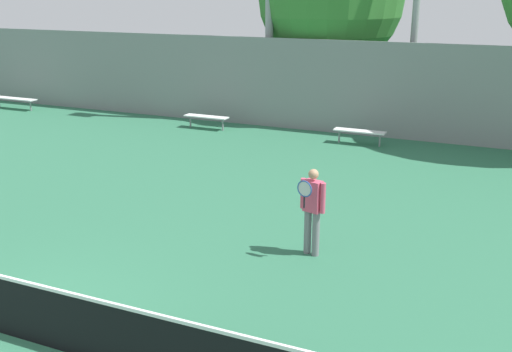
% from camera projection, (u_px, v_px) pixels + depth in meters
% --- Properties ---
extents(tennis_player, '(0.52, 0.46, 1.68)m').
position_uv_depth(tennis_player, '(312.00, 208.00, 11.07)').
color(tennis_player, slate).
rests_on(tennis_player, ground_plane).
extents(bench_courtside_near, '(2.16, 0.40, 0.46)m').
position_uv_depth(bench_courtside_near, '(14.00, 99.00, 24.77)').
color(bench_courtside_near, white).
rests_on(bench_courtside_near, ground_plane).
extents(bench_adjacent_court, '(1.66, 0.40, 0.46)m').
position_uv_depth(bench_adjacent_court, '(360.00, 132.00, 19.15)').
color(bench_adjacent_court, white).
rests_on(bench_adjacent_court, ground_plane).
extents(bench_by_gate, '(1.63, 0.40, 0.46)m').
position_uv_depth(bench_by_gate, '(206.00, 117.00, 21.29)').
color(bench_by_gate, white).
rests_on(bench_by_gate, ground_plane).
extents(back_fence, '(31.88, 0.06, 3.16)m').
position_uv_depth(back_fence, '(312.00, 86.00, 20.73)').
color(back_fence, gray).
rests_on(back_fence, ground_plane).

